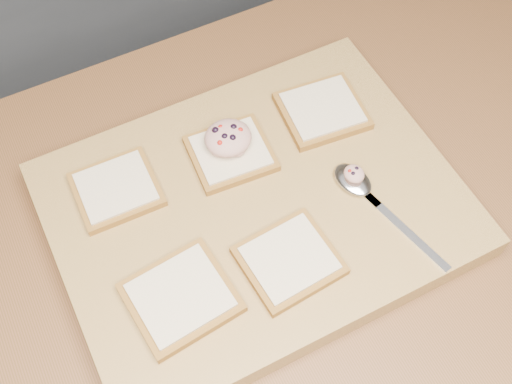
# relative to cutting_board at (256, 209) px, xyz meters

# --- Properties ---
(ground) EXTENTS (4.00, 4.00, 0.00)m
(ground) POSITION_rel_cutting_board_xyz_m (0.16, -0.03, -0.92)
(ground) COLOR #515459
(ground) RESTS_ON ground
(island_counter) EXTENTS (2.00, 0.80, 0.90)m
(island_counter) POSITION_rel_cutting_board_xyz_m (0.16, -0.03, -0.47)
(island_counter) COLOR slate
(island_counter) RESTS_ON ground
(cutting_board) EXTENTS (0.53, 0.41, 0.04)m
(cutting_board) POSITION_rel_cutting_board_xyz_m (0.00, 0.00, 0.00)
(cutting_board) COLOR #AA8748
(cutting_board) RESTS_ON island_counter
(bread_far_left) EXTENTS (0.11, 0.10, 0.02)m
(bread_far_left) POSITION_rel_cutting_board_xyz_m (-0.16, 0.10, 0.03)
(bread_far_left) COLOR #8F5F25
(bread_far_left) RESTS_ON cutting_board
(bread_far_center) EXTENTS (0.12, 0.11, 0.02)m
(bread_far_center) POSITION_rel_cutting_board_xyz_m (0.00, 0.08, 0.03)
(bread_far_center) COLOR #8F5F25
(bread_far_center) RESTS_ON cutting_board
(bread_far_right) EXTENTS (0.13, 0.12, 0.02)m
(bread_far_right) POSITION_rel_cutting_board_xyz_m (0.15, 0.09, 0.03)
(bread_far_right) COLOR #8F5F25
(bread_far_right) RESTS_ON cutting_board
(bread_near_left) EXTENTS (0.13, 0.12, 0.02)m
(bread_near_left) POSITION_rel_cutting_board_xyz_m (-0.15, -0.08, 0.03)
(bread_near_left) COLOR #8F5F25
(bread_near_left) RESTS_ON cutting_board
(bread_near_center) EXTENTS (0.12, 0.11, 0.02)m
(bread_near_center) POSITION_rel_cutting_board_xyz_m (-0.00, -0.10, 0.03)
(bread_near_center) COLOR #8F5F25
(bread_near_center) RESTS_ON cutting_board
(tuna_salad_dollop) EXTENTS (0.07, 0.06, 0.03)m
(tuna_salad_dollop) POSITION_rel_cutting_board_xyz_m (0.00, 0.09, 0.05)
(tuna_salad_dollop) COLOR tan
(tuna_salad_dollop) RESTS_ON bread_far_center
(spoon) EXTENTS (0.07, 0.20, 0.01)m
(spoon) POSITION_rel_cutting_board_xyz_m (0.13, -0.05, 0.03)
(spoon) COLOR silver
(spoon) RESTS_ON cutting_board
(spoon_salad) EXTENTS (0.03, 0.03, 0.02)m
(spoon_salad) POSITION_rel_cutting_board_xyz_m (0.13, -0.03, 0.04)
(spoon_salad) COLOR tan
(spoon_salad) RESTS_ON spoon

